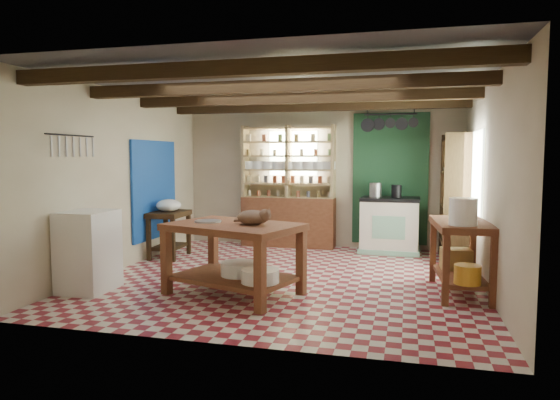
% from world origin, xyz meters
% --- Properties ---
extents(floor, '(5.00, 5.00, 0.02)m').
position_xyz_m(floor, '(0.00, 0.00, -0.01)').
color(floor, maroon).
rests_on(floor, ground).
extents(ceiling, '(5.00, 5.00, 0.02)m').
position_xyz_m(ceiling, '(0.00, 0.00, 2.60)').
color(ceiling, '#4B4B50').
rests_on(ceiling, wall_back).
extents(wall_back, '(5.00, 0.04, 2.60)m').
position_xyz_m(wall_back, '(0.00, 2.50, 1.30)').
color(wall_back, beige).
rests_on(wall_back, floor).
extents(wall_front, '(5.00, 0.04, 2.60)m').
position_xyz_m(wall_front, '(0.00, -2.50, 1.30)').
color(wall_front, beige).
rests_on(wall_front, floor).
extents(wall_left, '(0.04, 5.00, 2.60)m').
position_xyz_m(wall_left, '(-2.50, 0.00, 1.30)').
color(wall_left, beige).
rests_on(wall_left, floor).
extents(wall_right, '(0.04, 5.00, 2.60)m').
position_xyz_m(wall_right, '(2.50, 0.00, 1.30)').
color(wall_right, beige).
rests_on(wall_right, floor).
extents(ceiling_beams, '(5.00, 3.80, 0.15)m').
position_xyz_m(ceiling_beams, '(0.00, 0.00, 2.48)').
color(ceiling_beams, '#362513').
rests_on(ceiling_beams, ceiling).
extents(blue_wall_patch, '(0.04, 1.40, 1.60)m').
position_xyz_m(blue_wall_patch, '(-2.47, 0.90, 1.10)').
color(blue_wall_patch, '#164AAC').
rests_on(blue_wall_patch, wall_left).
extents(green_wall_patch, '(1.30, 0.04, 2.30)m').
position_xyz_m(green_wall_patch, '(1.25, 2.47, 1.25)').
color(green_wall_patch, '#1C4629').
rests_on(green_wall_patch, wall_back).
extents(window_back, '(0.90, 0.02, 0.80)m').
position_xyz_m(window_back, '(-0.50, 2.48, 1.70)').
color(window_back, silver).
rests_on(window_back, wall_back).
extents(window_right, '(0.02, 1.30, 1.20)m').
position_xyz_m(window_right, '(2.48, 1.00, 1.40)').
color(window_right, silver).
rests_on(window_right, wall_right).
extents(utensil_rail, '(0.06, 0.90, 0.28)m').
position_xyz_m(utensil_rail, '(-2.44, -1.20, 1.78)').
color(utensil_rail, black).
rests_on(utensil_rail, wall_left).
extents(pot_rack, '(0.86, 0.12, 0.36)m').
position_xyz_m(pot_rack, '(1.25, 2.05, 2.18)').
color(pot_rack, black).
rests_on(pot_rack, ceiling).
extents(shelving_unit, '(1.70, 0.34, 2.20)m').
position_xyz_m(shelving_unit, '(-0.55, 2.31, 1.10)').
color(shelving_unit, tan).
rests_on(shelving_unit, floor).
extents(tall_rack, '(0.40, 0.86, 2.00)m').
position_xyz_m(tall_rack, '(2.28, 1.80, 1.00)').
color(tall_rack, '#362513').
rests_on(tall_rack, floor).
extents(work_table, '(1.74, 1.42, 0.85)m').
position_xyz_m(work_table, '(-0.44, -0.96, 0.43)').
color(work_table, brown).
rests_on(work_table, floor).
extents(stove, '(0.99, 0.69, 0.95)m').
position_xyz_m(stove, '(1.27, 2.15, 0.48)').
color(stove, silver).
rests_on(stove, floor).
extents(prep_table, '(0.54, 0.76, 0.75)m').
position_xyz_m(prep_table, '(-2.20, 0.86, 0.38)').
color(prep_table, '#362513').
rests_on(prep_table, floor).
extents(white_cabinet, '(0.56, 0.67, 0.98)m').
position_xyz_m(white_cabinet, '(-2.22, -1.24, 0.49)').
color(white_cabinet, white).
rests_on(white_cabinet, floor).
extents(right_counter, '(0.70, 1.26, 0.87)m').
position_xyz_m(right_counter, '(2.18, -0.26, 0.44)').
color(right_counter, brown).
rests_on(right_counter, floor).
extents(cat, '(0.42, 0.34, 0.17)m').
position_xyz_m(cat, '(-0.19, -0.99, 0.94)').
color(cat, '#85634D').
rests_on(cat, work_table).
extents(steel_tray, '(0.41, 0.41, 0.02)m').
position_xyz_m(steel_tray, '(-0.79, -0.90, 0.86)').
color(steel_tray, '#A1A2A9').
rests_on(steel_tray, work_table).
extents(basin_large, '(0.57, 0.57, 0.16)m').
position_xyz_m(basin_large, '(-0.38, -0.93, 0.30)').
color(basin_large, white).
rests_on(basin_large, work_table).
extents(basin_small, '(0.54, 0.54, 0.15)m').
position_xyz_m(basin_small, '(-0.04, -1.19, 0.30)').
color(basin_small, white).
rests_on(basin_small, work_table).
extents(kettle_left, '(0.22, 0.22, 0.24)m').
position_xyz_m(kettle_left, '(1.02, 2.16, 1.07)').
color(kettle_left, '#A1A2A9').
rests_on(kettle_left, stove).
extents(kettle_right, '(0.17, 0.17, 0.21)m').
position_xyz_m(kettle_right, '(1.37, 2.15, 1.06)').
color(kettle_right, black).
rests_on(kettle_right, stove).
extents(enamel_bowl, '(0.42, 0.42, 0.20)m').
position_xyz_m(enamel_bowl, '(-2.20, 0.86, 0.85)').
color(enamel_bowl, white).
rests_on(enamel_bowl, prep_table).
extents(white_bucket, '(0.33, 0.33, 0.31)m').
position_xyz_m(white_bucket, '(2.16, -0.61, 1.03)').
color(white_bucket, white).
rests_on(white_bucket, right_counter).
extents(wicker_basket, '(0.39, 0.32, 0.26)m').
position_xyz_m(wicker_basket, '(2.16, 0.04, 0.36)').
color(wicker_basket, '#A37F41').
rests_on(wicker_basket, right_counter).
extents(yellow_tub, '(0.31, 0.31, 0.21)m').
position_xyz_m(yellow_tub, '(2.21, -0.71, 0.34)').
color(yellow_tub, gold).
rests_on(yellow_tub, right_counter).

